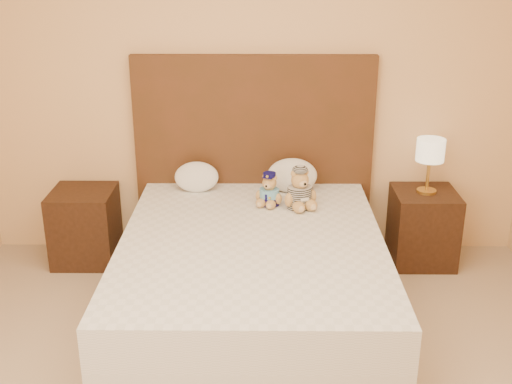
# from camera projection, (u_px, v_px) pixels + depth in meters

# --- Properties ---
(room_walls) EXTENTS (4.04, 4.52, 2.72)m
(room_walls) POSITION_uv_depth(u_px,v_px,m) (249.00, 47.00, 2.75)
(room_walls) COLOR #EDBA81
(room_walls) RESTS_ON ground
(bed) EXTENTS (1.60, 2.00, 0.55)m
(bed) POSITION_uv_depth(u_px,v_px,m) (252.00, 279.00, 3.99)
(bed) COLOR white
(bed) RESTS_ON ground
(headboard) EXTENTS (1.75, 0.08, 1.50)m
(headboard) POSITION_uv_depth(u_px,v_px,m) (254.00, 157.00, 4.77)
(headboard) COLOR #512B18
(headboard) RESTS_ON ground
(nightstand_left) EXTENTS (0.45, 0.45, 0.55)m
(nightstand_left) POSITION_uv_depth(u_px,v_px,m) (85.00, 226.00, 4.75)
(nightstand_left) COLOR #371E11
(nightstand_left) RESTS_ON ground
(nightstand_right) EXTENTS (0.45, 0.45, 0.55)m
(nightstand_right) POSITION_uv_depth(u_px,v_px,m) (423.00, 227.00, 4.73)
(nightstand_right) COLOR #371E11
(nightstand_right) RESTS_ON ground
(lamp) EXTENTS (0.20, 0.20, 0.40)m
(lamp) POSITION_uv_depth(u_px,v_px,m) (430.00, 153.00, 4.52)
(lamp) COLOR gold
(lamp) RESTS_ON nightstand_right
(teddy_police) EXTENTS (0.26, 0.25, 0.23)m
(teddy_police) POSITION_uv_depth(u_px,v_px,m) (269.00, 189.00, 4.37)
(teddy_police) COLOR tan
(teddy_police) RESTS_ON bed
(teddy_prisoner) EXTENTS (0.32, 0.31, 0.28)m
(teddy_prisoner) POSITION_uv_depth(u_px,v_px,m) (300.00, 188.00, 4.31)
(teddy_prisoner) COLOR tan
(teddy_prisoner) RESTS_ON bed
(pillow_left) EXTENTS (0.32, 0.21, 0.22)m
(pillow_left) POSITION_uv_depth(u_px,v_px,m) (197.00, 176.00, 4.63)
(pillow_left) COLOR white
(pillow_left) RESTS_ON bed
(pillow_right) EXTENTS (0.36, 0.23, 0.25)m
(pillow_right) POSITION_uv_depth(u_px,v_px,m) (292.00, 174.00, 4.62)
(pillow_right) COLOR white
(pillow_right) RESTS_ON bed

